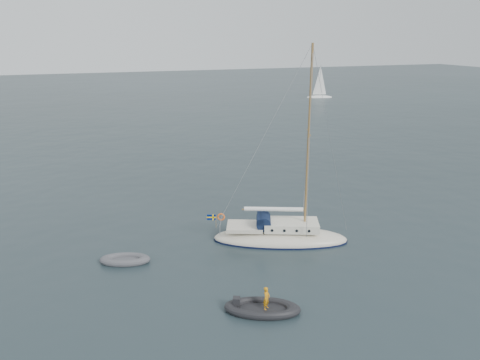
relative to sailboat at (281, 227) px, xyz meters
name	(u,v)px	position (x,y,z in m)	size (l,w,h in m)	color
ground	(277,233)	(0.33, 1.19, -1.00)	(300.00, 300.00, 0.00)	black
sailboat	(281,227)	(0.00, 0.00, 0.00)	(9.27, 2.78, 13.20)	beige
dinghy	(125,260)	(-10.04, 0.39, -0.81)	(3.02, 1.36, 0.43)	#4C4C51
rib	(262,308)	(-4.33, -7.24, -0.78)	(3.79, 1.72, 1.39)	black
distant_yacht_b	(320,83)	(38.60, 63.88, 2.16)	(5.58, 2.97, 7.39)	white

